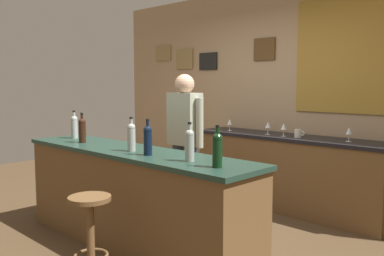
{
  "coord_description": "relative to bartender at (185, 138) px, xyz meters",
  "views": [
    {
      "loc": [
        3.02,
        -2.72,
        1.52
      ],
      "look_at": [
        -0.05,
        0.45,
        1.05
      ],
      "focal_mm": 39.17,
      "sensor_mm": 36.0,
      "label": 1
    }
  ],
  "objects": [
    {
      "name": "wine_bottle_b",
      "position": [
        -0.56,
        -0.91,
        0.12
      ],
      "size": [
        0.07,
        0.07,
        0.31
      ],
      "color": "black",
      "rests_on": "bar_counter"
    },
    {
      "name": "wine_bottle_a",
      "position": [
        -0.92,
        -0.79,
        0.12
      ],
      "size": [
        0.07,
        0.07,
        0.31
      ],
      "color": "#999E99",
      "rests_on": "bar_counter"
    },
    {
      "name": "wine_glass_a",
      "position": [
        -0.28,
        1.11,
        0.07
      ],
      "size": [
        0.07,
        0.07,
        0.16
      ],
      "color": "silver",
      "rests_on": "side_counter"
    },
    {
      "name": "wine_bottle_c",
      "position": [
        0.24,
        -0.9,
        0.12
      ],
      "size": [
        0.07,
        0.07,
        0.31
      ],
      "color": "#999E99",
      "rests_on": "bar_counter"
    },
    {
      "name": "wine_glass_c",
      "position": [
        0.55,
        1.1,
        0.07
      ],
      "size": [
        0.07,
        0.07,
        0.16
      ],
      "color": "silver",
      "rests_on": "side_counter"
    },
    {
      "name": "bar_counter",
      "position": [
        0.16,
        -0.85,
        -0.47
      ],
      "size": [
        2.73,
        0.6,
        0.92
      ],
      "color": "brown",
      "rests_on": "ground_plane"
    },
    {
      "name": "wine_glass_b",
      "position": [
        0.31,
        1.12,
        0.07
      ],
      "size": [
        0.07,
        0.07,
        0.16
      ],
      "color": "silver",
      "rests_on": "side_counter"
    },
    {
      "name": "wine_bottle_d",
      "position": [
        0.5,
        -0.94,
        0.12
      ],
      "size": [
        0.07,
        0.07,
        0.31
      ],
      "color": "black",
      "rests_on": "bar_counter"
    },
    {
      "name": "bar_stool",
      "position": [
        0.51,
        -1.51,
        -0.48
      ],
      "size": [
        0.32,
        0.32,
        0.68
      ],
      "color": "brown",
      "rests_on": "ground_plane"
    },
    {
      "name": "wine_glass_d",
      "position": [
        1.3,
        1.18,
        0.07
      ],
      "size": [
        0.07,
        0.07,
        0.16
      ],
      "color": "silver",
      "rests_on": "side_counter"
    },
    {
      "name": "coffee_mug",
      "position": [
        0.73,
        1.13,
        0.01
      ],
      "size": [
        0.13,
        0.08,
        0.09
      ],
      "color": "silver",
      "rests_on": "side_counter"
    },
    {
      "name": "bartender",
      "position": [
        0.0,
        0.0,
        0.0
      ],
      "size": [
        0.52,
        0.21,
        1.62
      ],
      "color": "#384766",
      "rests_on": "ground_plane"
    },
    {
      "name": "side_counter",
      "position": [
        0.56,
        1.2,
        -0.48
      ],
      "size": [
        2.47,
        0.56,
        0.9
      ],
      "color": "brown",
      "rests_on": "ground_plane"
    },
    {
      "name": "ground_plane",
      "position": [
        0.16,
        -0.45,
        -0.94
      ],
      "size": [
        10.0,
        10.0,
        0.0
      ],
      "primitive_type": "plane",
      "color": "#4C3823"
    },
    {
      "name": "wine_bottle_e",
      "position": [
        0.95,
        -0.89,
        0.12
      ],
      "size": [
        0.07,
        0.07,
        0.31
      ],
      "color": "#999E99",
      "rests_on": "bar_counter"
    },
    {
      "name": "wine_bottle_f",
      "position": [
        1.26,
        -0.92,
        0.12
      ],
      "size": [
        0.07,
        0.07,
        0.31
      ],
      "color": "black",
      "rests_on": "bar_counter"
    },
    {
      "name": "back_wall",
      "position": [
        0.17,
        1.58,
        0.48
      ],
      "size": [
        6.0,
        0.09,
        2.8
      ],
      "color": "tan",
      "rests_on": "ground_plane"
    }
  ]
}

